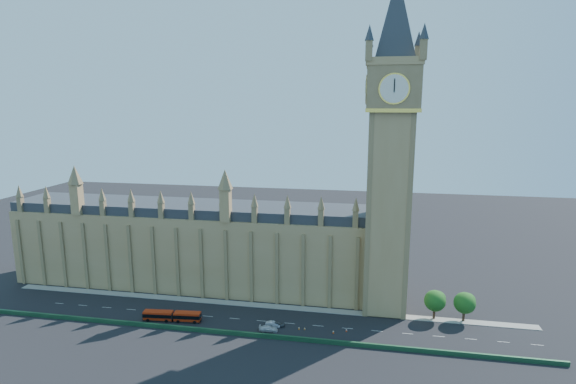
% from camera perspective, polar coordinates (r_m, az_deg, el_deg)
% --- Properties ---
extents(ground, '(400.00, 400.00, 0.00)m').
position_cam_1_polar(ground, '(132.88, -5.10, -15.85)').
color(ground, black).
rests_on(ground, ground).
extents(palace_westminster, '(120.00, 20.00, 28.00)m').
position_cam_1_polar(palace_westminster, '(154.64, -12.04, -6.55)').
color(palace_westminster, '#A17F4E').
rests_on(palace_westminster, ground).
extents(elizabeth_tower, '(20.59, 20.59, 105.00)m').
position_cam_1_polar(elizabeth_tower, '(128.26, 12.99, 8.33)').
color(elizabeth_tower, '#A17F4E').
rests_on(elizabeth_tower, ground).
extents(bridge_parapet, '(160.00, 0.60, 1.20)m').
position_cam_1_polar(bridge_parapet, '(124.95, -6.24, -17.42)').
color(bridge_parapet, '#1E4C2D').
rests_on(bridge_parapet, ground).
extents(kerb_north, '(160.00, 3.00, 0.16)m').
position_cam_1_polar(kerb_north, '(141.08, -4.05, -14.12)').
color(kerb_north, gray).
rests_on(kerb_north, ground).
extents(tree_east_near, '(6.00, 6.00, 8.50)m').
position_cam_1_polar(tree_east_near, '(137.02, 18.25, -12.92)').
color(tree_east_near, '#382619').
rests_on(tree_east_near, ground).
extents(tree_east_far, '(6.00, 6.00, 8.50)m').
position_cam_1_polar(tree_east_far, '(138.42, 21.61, -12.90)').
color(tree_east_far, '#382619').
rests_on(tree_east_far, ground).
extents(red_bus, '(16.46, 3.88, 2.77)m').
position_cam_1_polar(red_bus, '(135.14, -14.51, -15.01)').
color(red_bus, '#B5260C').
rests_on(red_bus, ground).
extents(car_grey, '(4.00, 1.97, 1.31)m').
position_cam_1_polar(car_grey, '(128.59, -1.34, -16.45)').
color(car_grey, '#44484C').
rests_on(car_grey, ground).
extents(car_silver, '(4.35, 2.01, 1.38)m').
position_cam_1_polar(car_silver, '(128.64, -1.91, -16.42)').
color(car_silver, '#B1B3B9').
rests_on(car_silver, ground).
extents(car_white, '(5.21, 2.49, 1.46)m').
position_cam_1_polar(car_white, '(126.37, -2.51, -16.95)').
color(car_white, silver).
rests_on(car_white, ground).
extents(cone_a, '(0.42, 0.42, 0.65)m').
position_cam_1_polar(cone_a, '(127.21, 2.13, -16.95)').
color(cone_a, black).
rests_on(cone_a, ground).
extents(cone_b, '(0.54, 0.54, 0.70)m').
position_cam_1_polar(cone_b, '(127.34, 1.40, -16.90)').
color(cone_b, black).
rests_on(cone_b, ground).
extents(cone_c, '(0.50, 0.50, 0.76)m').
position_cam_1_polar(cone_c, '(126.04, 5.78, -17.26)').
color(cone_c, black).
rests_on(cone_c, ground).
extents(cone_d, '(0.51, 0.51, 0.72)m').
position_cam_1_polar(cone_d, '(127.22, 7.43, -17.02)').
color(cone_d, black).
rests_on(cone_d, ground).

